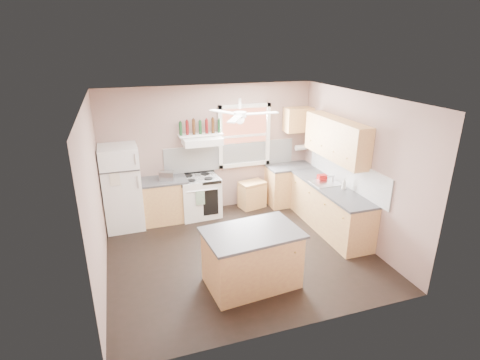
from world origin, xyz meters
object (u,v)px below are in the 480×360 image
object	(u,v)px
stove	(199,197)
refrigerator	(122,188)
island	(252,259)
cart	(252,196)
toaster	(166,176)

from	to	relation	value
stove	refrigerator	bearing A→B (deg)	177.92
stove	island	size ratio (longest dim) A/B	0.65
refrigerator	stove	size ratio (longest dim) A/B	1.95
stove	cart	world-z (taller)	stove
toaster	cart	xyz separation A→B (m)	(1.87, 0.11, -0.72)
refrigerator	toaster	distance (m)	0.88
toaster	island	size ratio (longest dim) A/B	0.21
toaster	cart	world-z (taller)	toaster
refrigerator	stove	xyz separation A→B (m)	(1.53, 0.04, -0.41)
toaster	island	world-z (taller)	toaster
toaster	cart	distance (m)	2.01
toaster	island	xyz separation A→B (m)	(0.89, -2.55, -0.56)
island	toaster	bearing A→B (deg)	104.03
refrigerator	cart	bearing A→B (deg)	0.86
stove	island	xyz separation A→B (m)	(0.23, -2.61, 0.00)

